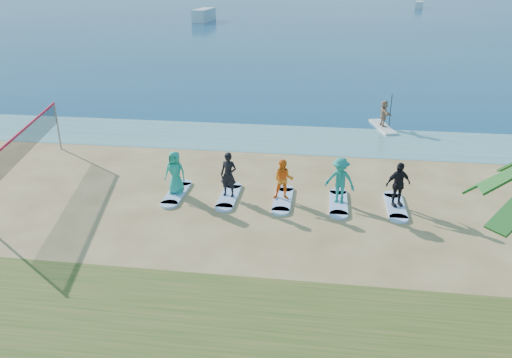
# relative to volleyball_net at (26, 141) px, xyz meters

# --- Properties ---
(ground) EXTENTS (600.00, 600.00, 0.00)m
(ground) POSITION_rel_volleyball_net_xyz_m (9.94, -2.83, -1.90)
(ground) COLOR tan
(ground) RESTS_ON ground
(shallow_water) EXTENTS (600.00, 600.00, 0.00)m
(shallow_water) POSITION_rel_volleyball_net_xyz_m (9.94, 7.67, -1.90)
(shallow_water) COLOR teal
(shallow_water) RESTS_ON ground
(volleyball_net) EXTENTS (2.14, 8.85, 2.50)m
(volleyball_net) POSITION_rel_volleyball_net_xyz_m (0.00, 0.00, 0.00)
(volleyball_net) COLOR gray
(volleyball_net) RESTS_ON ground
(paddleboard) EXTENTS (1.39, 3.08, 0.12)m
(paddleboard) POSITION_rel_volleyball_net_xyz_m (15.82, 10.53, -1.84)
(paddleboard) COLOR silver
(paddleboard) RESTS_ON ground
(paddleboarder) EXTENTS (0.77, 1.46, 1.50)m
(paddleboarder) POSITION_rel_volleyball_net_xyz_m (15.82, 10.53, -1.03)
(paddleboarder) COLOR tan
(paddleboarder) RESTS_ON paddleboard
(boat_offshore_a) EXTENTS (2.57, 8.53, 2.18)m
(boat_offshore_a) POSITION_rel_volleyball_net_xyz_m (-10.12, 74.19, -1.90)
(boat_offshore_a) COLOR silver
(boat_offshore_a) RESTS_ON ground
(boat_offshore_b) EXTENTS (2.69, 5.65, 1.59)m
(boat_offshore_b) POSITION_rel_volleyball_net_xyz_m (34.11, 115.00, -1.90)
(boat_offshore_b) COLOR silver
(boat_offshore_b) RESTS_ON ground
(surfboard_0) EXTENTS (0.70, 2.20, 0.09)m
(surfboard_0) POSITION_rel_volleyball_net_xyz_m (6.51, -0.31, -1.86)
(surfboard_0) COLOR #A4C8FF
(surfboard_0) RESTS_ON ground
(student_0) EXTENTS (0.91, 0.63, 1.78)m
(student_0) POSITION_rel_volleyball_net_xyz_m (6.51, -0.31, -0.93)
(student_0) COLOR teal
(student_0) RESTS_ON surfboard_0
(surfboard_1) EXTENTS (0.70, 2.20, 0.09)m
(surfboard_1) POSITION_rel_volleyball_net_xyz_m (8.71, -0.31, -1.86)
(surfboard_1) COLOR #A4C8FF
(surfboard_1) RESTS_ON ground
(student_1) EXTENTS (0.73, 0.54, 1.82)m
(student_1) POSITION_rel_volleyball_net_xyz_m (8.71, -0.31, -0.90)
(student_1) COLOR black
(student_1) RESTS_ON surfboard_1
(surfboard_2) EXTENTS (0.70, 2.20, 0.09)m
(surfboard_2) POSITION_rel_volleyball_net_xyz_m (10.92, -0.31, -1.86)
(surfboard_2) COLOR #A4C8FF
(surfboard_2) RESTS_ON ground
(student_2) EXTENTS (0.83, 0.66, 1.65)m
(student_2) POSITION_rel_volleyball_net_xyz_m (10.92, -0.31, -0.99)
(student_2) COLOR orange
(student_2) RESTS_ON surfboard_2
(surfboard_3) EXTENTS (0.70, 2.20, 0.09)m
(surfboard_3) POSITION_rel_volleyball_net_xyz_m (13.12, -0.31, -1.86)
(surfboard_3) COLOR #A4C8FF
(surfboard_3) RESTS_ON ground
(student_3) EXTENTS (1.35, 1.03, 1.85)m
(student_3) POSITION_rel_volleyball_net_xyz_m (13.12, -0.31, -0.89)
(student_3) COLOR teal
(student_3) RESTS_ON surfboard_3
(surfboard_4) EXTENTS (0.70, 2.20, 0.09)m
(surfboard_4) POSITION_rel_volleyball_net_xyz_m (15.32, -0.31, -1.86)
(surfboard_4) COLOR #A4C8FF
(surfboard_4) RESTS_ON ground
(student_4) EXTENTS (1.12, 0.82, 1.77)m
(student_4) POSITION_rel_volleyball_net_xyz_m (15.32, -0.31, -0.93)
(student_4) COLOR black
(student_4) RESTS_ON surfboard_4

